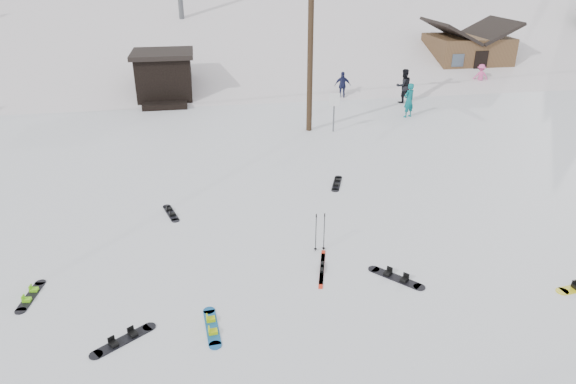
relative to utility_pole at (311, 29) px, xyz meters
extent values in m
plane|color=white|center=(-2.00, -14.00, -4.68)|extent=(200.00, 200.00, 0.00)
cube|color=white|center=(-2.00, 41.00, -16.68)|extent=(60.00, 85.24, 65.97)
cube|color=white|center=(36.00, 36.00, -15.68)|extent=(45.66, 93.98, 54.59)
cylinder|color=#3A2819|center=(0.00, 0.00, -0.18)|extent=(0.26, 0.26, 9.00)
cylinder|color=#595B60|center=(1.10, -0.40, -3.78)|extent=(0.07, 0.07, 1.80)
cube|color=white|center=(1.10, -0.44, -3.13)|extent=(0.50, 0.04, 0.60)
cube|color=black|center=(-7.00, 7.00, -3.43)|extent=(3.00, 3.00, 2.50)
cube|color=black|center=(-7.00, 7.00, -2.06)|extent=(3.40, 3.40, 0.25)
cube|color=black|center=(-7.00, 5.20, -4.53)|extent=(2.40, 1.20, 0.30)
cube|color=brown|center=(13.00, 10.00, -3.33)|extent=(5.00, 4.00, 2.70)
cube|color=black|center=(11.65, 10.00, -1.63)|extent=(2.69, 4.40, 1.43)
cube|color=black|center=(14.35, 10.00, -1.63)|extent=(2.69, 4.40, 1.43)
cube|color=black|center=(13.00, 7.98, -3.58)|extent=(0.90, 0.06, 1.90)
cube|color=#1960A2|center=(-5.09, -13.74, -4.67)|extent=(0.38, 1.24, 0.03)
cylinder|color=#1960A2|center=(-5.14, -13.13, -4.67)|extent=(0.28, 0.28, 0.03)
cylinder|color=#1960A2|center=(-5.04, -14.35, -4.67)|extent=(0.28, 0.28, 0.03)
cube|color=#B8D00A|center=(-5.11, -13.52, -4.62)|extent=(0.21, 0.17, 0.08)
cube|color=#B8D00A|center=(-5.07, -13.96, -4.62)|extent=(0.21, 0.17, 0.08)
cube|color=red|center=(-2.12, -11.91, -4.67)|extent=(0.55, 1.63, 0.02)
cube|color=black|center=(-2.12, -11.91, -4.62)|extent=(0.16, 0.31, 0.08)
cube|color=red|center=(-2.07, -11.74, -4.67)|extent=(0.55, 1.63, 0.02)
cube|color=black|center=(-2.07, -11.74, -4.62)|extent=(0.16, 0.31, 0.08)
cylinder|color=black|center=(-2.07, -10.88, -4.11)|extent=(0.02, 0.02, 1.13)
cylinder|color=black|center=(-2.07, -10.88, -4.62)|extent=(0.09, 0.09, 0.01)
cylinder|color=black|center=(-2.07, -10.88, -3.57)|extent=(0.03, 0.03, 0.10)
cylinder|color=black|center=(-1.83, -10.88, -4.11)|extent=(0.02, 0.02, 1.13)
cylinder|color=black|center=(-1.83, -10.88, -4.62)|extent=(0.09, 0.09, 0.01)
cylinder|color=black|center=(-1.83, -10.88, -3.57)|extent=(0.03, 0.03, 0.10)
cube|color=black|center=(-7.01, -13.86, -4.67)|extent=(1.21, 0.97, 0.03)
cylinder|color=black|center=(-6.49, -13.49, -4.67)|extent=(0.29, 0.29, 0.03)
cylinder|color=black|center=(-7.53, -14.23, -4.67)|extent=(0.29, 0.29, 0.03)
cube|color=black|center=(-6.82, -13.73, -4.61)|extent=(0.25, 0.26, 0.08)
cube|color=black|center=(-7.20, -13.99, -4.61)|extent=(0.25, 0.26, 0.08)
cube|color=black|center=(-6.22, -7.84, -4.67)|extent=(0.57, 1.15, 0.02)
cylinder|color=black|center=(-6.38, -7.30, -4.67)|extent=(0.26, 0.26, 0.02)
cylinder|color=black|center=(-6.05, -8.38, -4.67)|extent=(0.26, 0.26, 0.02)
cube|color=black|center=(-6.27, -7.65, -4.62)|extent=(0.22, 0.19, 0.07)
cube|color=black|center=(-6.16, -8.04, -4.62)|extent=(0.22, 0.19, 0.07)
cube|color=black|center=(-9.46, -11.83, -4.67)|extent=(0.42, 1.18, 0.02)
cylinder|color=black|center=(-9.38, -11.25, -4.67)|extent=(0.26, 0.26, 0.02)
cylinder|color=black|center=(-9.54, -12.40, -4.67)|extent=(0.26, 0.26, 0.02)
cube|color=#71D619|center=(-9.43, -11.62, -4.62)|extent=(0.21, 0.17, 0.08)
cube|color=#71D619|center=(-9.49, -12.03, -4.62)|extent=(0.21, 0.17, 0.08)
cube|color=black|center=(-0.30, -12.58, -4.67)|extent=(1.11, 1.18, 0.03)
cylinder|color=black|center=(0.14, -13.07, -4.67)|extent=(0.30, 0.30, 0.03)
cylinder|color=black|center=(-0.74, -12.09, -4.67)|extent=(0.30, 0.30, 0.03)
cube|color=black|center=(-0.14, -12.76, -4.61)|extent=(0.27, 0.26, 0.09)
cube|color=black|center=(-0.45, -12.40, -4.61)|extent=(0.27, 0.26, 0.09)
cylinder|color=yellow|center=(3.60, -13.83, -4.67)|extent=(0.30, 0.30, 0.03)
cube|color=black|center=(-0.28, -6.43, -4.67)|extent=(0.68, 1.23, 0.02)
cylinder|color=black|center=(-0.07, -5.86, -4.67)|extent=(0.28, 0.28, 0.02)
cylinder|color=black|center=(-0.49, -7.00, -4.67)|extent=(0.28, 0.28, 0.02)
cube|color=black|center=(-0.21, -6.22, -4.62)|extent=(0.24, 0.21, 0.08)
cube|color=black|center=(-0.36, -6.63, -4.62)|extent=(0.24, 0.21, 0.08)
imported|color=#0A676C|center=(5.49, 1.30, -3.80)|extent=(0.75, 0.64, 1.75)
imported|color=black|center=(6.28, 4.10, -3.74)|extent=(1.03, 0.86, 1.89)
imported|color=#F1559F|center=(12.40, 6.70, -3.95)|extent=(1.02, 0.69, 1.46)
imported|color=#1C2047|center=(3.11, 5.45, -3.90)|extent=(0.99, 0.60, 1.57)
camera|label=1|loc=(-4.93, -23.12, 2.98)|focal=32.00mm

